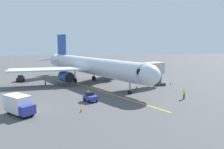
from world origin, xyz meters
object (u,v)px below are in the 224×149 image
jet_bridge (142,70)px  tug_portside (20,79)px  tug_rear_apron (90,97)px  safety_cone_wing_port (171,83)px  ground_crew_wing_walker (88,95)px  safety_cone_wing_starboard (81,110)px  safety_cone_nose_left (140,103)px  safety_cone_nose_right (137,87)px  ground_crew_marshaller (184,94)px  box_truck_starboard_side (19,105)px  ground_crew_loader (45,81)px  airplane (90,66)px

jet_bridge → tug_portside: (26.75, -12.16, -3.06)m
tug_rear_apron → safety_cone_wing_port: tug_rear_apron is taller
ground_crew_wing_walker → safety_cone_wing_starboard: 6.18m
safety_cone_nose_left → safety_cone_nose_right: size_ratio=1.00×
tug_rear_apron → safety_cone_nose_right: tug_rear_apron is taller
ground_crew_marshaller → safety_cone_wing_port: (-3.00, -12.74, -0.61)m
box_truck_starboard_side → safety_cone_nose_left: size_ratio=8.47×
ground_crew_marshaller → safety_cone_nose_right: 11.31m
safety_cone_nose_left → safety_cone_wing_starboard: size_ratio=1.00×
ground_crew_loader → tug_rear_apron: 17.95m
ground_crew_wing_walker → tug_rear_apron: 0.75m
ground_crew_wing_walker → box_truck_starboard_side: box_truck_starboard_side is taller
ground_crew_marshaller → tug_rear_apron: size_ratio=0.62×
ground_crew_marshaller → tug_portside: 38.23m
ground_crew_loader → safety_cone_nose_left: size_ratio=3.11×
safety_cone_nose_left → safety_cone_nose_right: (-2.64, -11.97, 0.00)m
ground_crew_loader → safety_cone_nose_right: 20.17m
ground_crew_marshaller → tug_rear_apron: (15.68, -0.66, -0.18)m
box_truck_starboard_side → jet_bridge: bearing=-145.0°
ground_crew_marshaller → ground_crew_loader: bearing=-33.0°
safety_cone_wing_starboard → jet_bridge: bearing=-131.2°
tug_portside → tug_rear_apron: (-15.74, 21.12, 0.00)m
ground_crew_loader → safety_cone_wing_starboard: ground_crew_loader is taller
safety_cone_nose_left → ground_crew_wing_walker: bearing=-24.5°
box_truck_starboard_side → safety_cone_nose_left: box_truck_starboard_side is taller
safety_cone_wing_starboard → safety_cone_wing_port: bearing=-139.2°
ground_crew_wing_walker → tug_rear_apron: ground_crew_wing_walker is taller
ground_crew_marshaller → box_truck_starboard_side: (25.27, 4.80, 0.50)m
jet_bridge → ground_crew_loader: 21.34m
airplane → ground_crew_loader: bearing=5.0°
airplane → jet_bridge: (-10.09, 7.37, -0.24)m
tug_portside → tug_rear_apron: size_ratio=0.86×
box_truck_starboard_side → safety_cone_nose_right: box_truck_starboard_side is taller
jet_bridge → safety_cone_wing_starboard: size_ratio=19.84×
ground_crew_marshaller → tug_rear_apron: ground_crew_marshaller is taller
jet_bridge → safety_cone_wing_starboard: jet_bridge is taller
box_truck_starboard_side → safety_cone_wing_starboard: box_truck_starboard_side is taller
box_truck_starboard_side → tug_rear_apron: box_truck_starboard_side is taller
ground_crew_loader → tug_portside: (6.62, -5.67, -0.18)m
ground_crew_loader → safety_cone_wing_starboard: bearing=110.0°
ground_crew_wing_walker → safety_cone_wing_starboard: size_ratio=3.11×
ground_crew_wing_walker → safety_cone_nose_left: bearing=155.5°
safety_cone_wing_starboard → box_truck_starboard_side: bearing=0.6°
ground_crew_wing_walker → safety_cone_nose_right: (-10.33, -8.45, -0.61)m
airplane → ground_crew_loader: 10.55m
airplane → safety_cone_nose_right: bearing=141.5°
box_truck_starboard_side → ground_crew_marshaller: bearing=-169.2°
tug_portside → tug_rear_apron: bearing=126.7°
tug_rear_apron → safety_cone_nose_right: bearing=-137.7°
airplane → box_truck_starboard_side: (10.51, 21.80, -2.62)m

